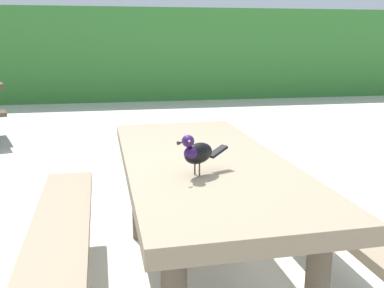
% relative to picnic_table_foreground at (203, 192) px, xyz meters
% --- Properties ---
extents(hedge_wall, '(28.00, 1.29, 1.95)m').
position_rel_picnic_table_foreground_xyz_m(hedge_wall, '(0.01, 7.86, 0.42)').
color(hedge_wall, '#387A33').
rests_on(hedge_wall, ground).
extents(picnic_table_foreground, '(1.73, 1.82, 0.74)m').
position_rel_picnic_table_foreground_xyz_m(picnic_table_foreground, '(0.00, 0.00, 0.00)').
color(picnic_table_foreground, '#84725B').
rests_on(picnic_table_foreground, ground).
extents(bird_grackle, '(0.25, 0.18, 0.18)m').
position_rel_picnic_table_foreground_xyz_m(bird_grackle, '(-0.09, -0.28, 0.29)').
color(bird_grackle, black).
rests_on(bird_grackle, picnic_table_foreground).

